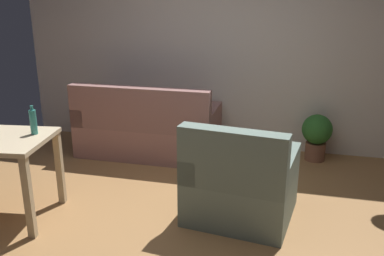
% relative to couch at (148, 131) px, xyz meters
% --- Properties ---
extents(ground_plane, '(5.20, 4.40, 0.02)m').
position_rel_couch_xyz_m(ground_plane, '(0.74, -1.59, -0.32)').
color(ground_plane, '#9E7042').
extents(wall_rear, '(5.20, 0.10, 2.70)m').
position_rel_couch_xyz_m(wall_rear, '(0.74, 0.61, 1.04)').
color(wall_rear, silver).
rests_on(wall_rear, ground_plane).
extents(couch, '(1.71, 0.84, 0.92)m').
position_rel_couch_xyz_m(couch, '(0.00, 0.00, 0.00)').
color(couch, '#996B66').
rests_on(couch, ground_plane).
extents(potted_plant, '(0.36, 0.36, 0.57)m').
position_rel_couch_xyz_m(potted_plant, '(2.04, 0.31, 0.02)').
color(potted_plant, brown).
rests_on(potted_plant, ground_plane).
extents(armchair, '(1.00, 0.95, 0.92)m').
position_rel_couch_xyz_m(armchair, '(1.33, -1.29, 0.01)').
color(armchair, slate).
rests_on(armchair, ground_plane).
extents(bottle_tall, '(0.06, 0.06, 0.26)m').
position_rel_couch_xyz_m(bottle_tall, '(-0.46, -1.62, 0.57)').
color(bottle_tall, teal).
rests_on(bottle_tall, desk).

